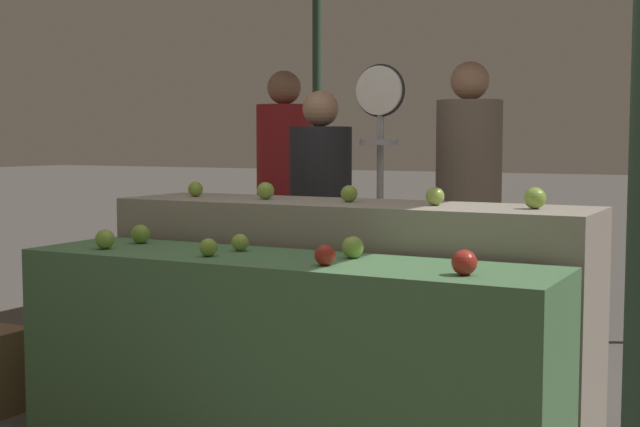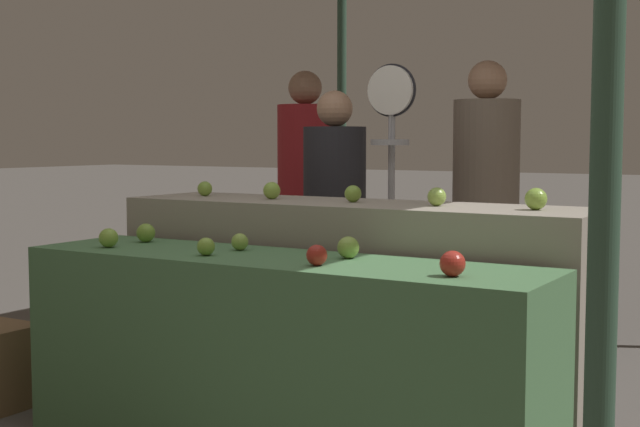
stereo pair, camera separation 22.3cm
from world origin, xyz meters
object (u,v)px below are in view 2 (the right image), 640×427
at_px(person_vendor_at_scale, 335,208).
at_px(produce_scale, 391,152).
at_px(person_customer_right, 305,180).
at_px(person_customer_left, 486,187).

bearing_deg(person_vendor_at_scale, produce_scale, 176.75).
relative_size(produce_scale, person_customer_right, 0.96).
bearing_deg(person_vendor_at_scale, person_customer_right, -28.85).
bearing_deg(person_customer_left, produce_scale, 71.62).
xyz_separation_m(produce_scale, person_vendor_at_scale, (-0.45, 0.19, -0.32)).
distance_m(produce_scale, person_customer_right, 1.48).
height_order(produce_scale, person_vendor_at_scale, produce_scale).
bearing_deg(person_customer_right, person_customer_left, 164.05).
height_order(produce_scale, person_customer_right, person_customer_right).
height_order(person_customer_left, person_customer_right, person_customer_right).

